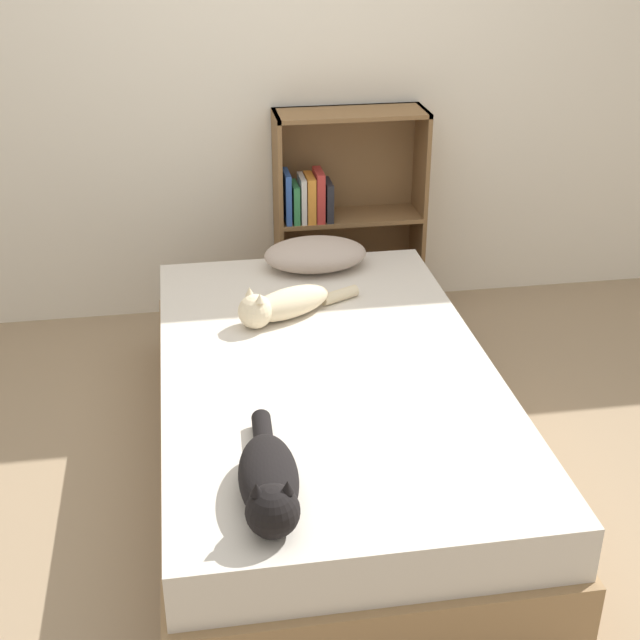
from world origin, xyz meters
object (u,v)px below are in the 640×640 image
object	(u,v)px
cat_light	(282,305)
cat_dark	(269,483)
bed	(327,417)
bookshelf	(342,211)
pillow	(315,254)

from	to	relation	value
cat_light	cat_dark	bearing A→B (deg)	54.68
bed	cat_light	size ratio (longest dim) A/B	4.01
cat_light	cat_dark	xyz separation A→B (m)	(-0.17, -1.12, 0.00)
bookshelf	cat_light	bearing A→B (deg)	-113.61
bed	cat_dark	world-z (taller)	cat_dark
bed	bookshelf	bearing A→B (deg)	77.37
bed	pillow	xyz separation A→B (m)	(0.09, 0.85, 0.29)
cat_dark	cat_light	bearing A→B (deg)	173.48
pillow	bookshelf	xyz separation A→B (m)	(0.20, 0.47, 0.02)
bookshelf	pillow	bearing A→B (deg)	-113.41
cat_light	cat_dark	world-z (taller)	cat_dark
cat_light	cat_dark	size ratio (longest dim) A/B	0.87
cat_dark	bed	bearing A→B (deg)	160.98
bed	cat_light	world-z (taller)	cat_light
pillow	cat_light	size ratio (longest dim) A/B	0.88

